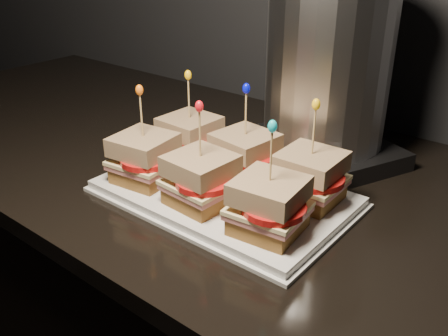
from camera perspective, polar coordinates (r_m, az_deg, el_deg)
The scene contains 47 objects.
platter at distance 0.79m, azimuth 0.00°, elevation -2.99°, with size 0.38×0.24×0.02m, color silver.
platter_rim at distance 0.80m, azimuth 0.00°, elevation -3.37°, with size 0.39×0.25×0.01m, color silver.
sandwich_0_bread_bot at distance 0.89m, azimuth -3.85°, elevation 1.86°, with size 0.09×0.09×0.02m, color brown.
sandwich_0_ham at distance 0.88m, azimuth -3.88°, elevation 2.80°, with size 0.09×0.09×0.01m, color #BB5F59.
sandwich_0_cheese at distance 0.88m, azimuth -3.90°, elevation 3.22°, with size 0.10×0.09×0.01m, color #F8E29C.
sandwich_0_tomato at distance 0.87m, azimuth -3.59°, elevation 3.37°, with size 0.09×0.09×0.01m, color red.
sandwich_0_bread_top at distance 0.87m, azimuth -3.95°, elevation 4.85°, with size 0.09×0.09×0.03m, color #53260F.
sandwich_0_pick at distance 0.86m, azimuth -4.04°, elevation 7.65°, with size 0.00×0.00×0.09m, color tan.
sandwich_0_frill at distance 0.84m, azimuth -4.14°, elevation 10.56°, with size 0.01×0.01×0.02m, color #FEB90C.
sandwich_1_bread_bot at distance 0.82m, azimuth 2.37°, elevation -0.29°, with size 0.09×0.09×0.02m, color brown.
sandwich_1_ham at distance 0.81m, azimuth 2.39°, elevation 0.71°, with size 0.09×0.09×0.01m, color #BB5F59.
sandwich_1_cheese at distance 0.81m, azimuth 2.40°, elevation 1.16°, with size 0.10×0.09×0.01m, color #F8E29C.
sandwich_1_tomato at distance 0.80m, azimuth 2.84°, elevation 1.28°, with size 0.09×0.09×0.01m, color red.
sandwich_1_bread_top at distance 0.80m, azimuth 2.44°, elevation 2.91°, with size 0.09×0.09×0.03m, color #53260F.
sandwich_1_pick at distance 0.78m, azimuth 2.50°, elevation 5.93°, with size 0.00×0.00×0.09m, color tan.
sandwich_1_frill at distance 0.77m, azimuth 2.56°, elevation 9.08°, with size 0.01×0.01×0.02m, color #050AE3.
sandwich_2_bread_bot at distance 0.76m, azimuth 9.64°, elevation -2.80°, with size 0.09×0.09×0.02m, color brown.
sandwich_2_ham at distance 0.76m, azimuth 9.73°, elevation -1.74°, with size 0.09×0.09×0.01m, color #BB5F59.
sandwich_2_cheese at distance 0.75m, azimuth 9.77°, elevation -1.27°, with size 0.10×0.09×0.01m, color #F8E29C.
sandwich_2_tomato at distance 0.74m, azimuth 10.38°, elevation -1.18°, with size 0.09×0.09×0.01m, color red.
sandwich_2_bread_top at distance 0.74m, azimuth 9.93°, elevation 0.58°, with size 0.09×0.09×0.03m, color #53260F.
sandwich_2_pick at distance 0.72m, azimuth 10.19°, elevation 3.79°, with size 0.00×0.00×0.09m, color tan.
sandwich_2_frill at distance 0.71m, azimuth 10.48°, elevation 7.17°, with size 0.01×0.01×0.02m, color yellow.
sandwich_3_bread_bot at distance 0.82m, azimuth -8.94°, elevation -0.55°, with size 0.09×0.09×0.02m, color brown.
sandwich_3_ham at distance 0.82m, azimuth -9.01°, elevation 0.45°, with size 0.09×0.09×0.01m, color #BB5F59.
sandwich_3_cheese at distance 0.81m, azimuth -9.05°, elevation 0.90°, with size 0.10×0.09×0.01m, color #F8E29C.
sandwich_3_tomato at distance 0.80m, azimuth -8.81°, elevation 1.02°, with size 0.09×0.09×0.01m, color red.
sandwich_3_bread_top at distance 0.80m, azimuth -9.18°, elevation 2.64°, with size 0.09×0.09×0.03m, color #53260F.
sandwich_3_pick at distance 0.79m, azimuth -9.41°, elevation 5.65°, with size 0.00×0.00×0.09m, color tan.
sandwich_3_frill at distance 0.77m, azimuth -9.65°, elevation 8.78°, with size 0.01×0.01×0.02m, color orange.
sandwich_4_bread_bot at distance 0.75m, azimuth -2.61°, elevation -3.15°, with size 0.09×0.09×0.02m, color brown.
sandwich_4_ham at distance 0.74m, azimuth -2.64°, elevation -2.07°, with size 0.09×0.09×0.01m, color #BB5F59.
sandwich_4_cheese at distance 0.74m, azimuth -2.65°, elevation -1.59°, with size 0.10×0.09×0.01m, color #F8E29C.
sandwich_4_tomato at distance 0.72m, azimuth -2.26°, elevation -1.51°, with size 0.09×0.09×0.01m, color red.
sandwich_4_bread_top at distance 0.72m, azimuth -2.69°, elevation 0.30°, with size 0.09×0.09×0.03m, color #53260F.
sandwich_4_pick at distance 0.71m, azimuth -2.77°, elevation 3.59°, with size 0.00×0.00×0.09m, color tan.
sandwich_4_frill at distance 0.69m, azimuth -2.85°, elevation 7.06°, with size 0.01×0.01×0.02m, color red.
sandwich_5_bread_bot at distance 0.68m, azimuth 5.05°, elevation -6.23°, with size 0.09×0.09×0.02m, color brown.
sandwich_5_ham at distance 0.67m, azimuth 5.11°, elevation -5.08°, with size 0.09×0.09×0.01m, color #BB5F59.
sandwich_5_cheese at distance 0.67m, azimuth 5.13°, elevation -4.57°, with size 0.10×0.09×0.01m, color #F8E29C.
sandwich_5_tomato at distance 0.66m, azimuth 5.73°, elevation -4.54°, with size 0.09×0.09×0.01m, color red.
sandwich_5_bread_top at distance 0.66m, azimuth 5.22°, elevation -2.55°, with size 0.09×0.09×0.03m, color #53260F.
sandwich_5_pick at distance 0.64m, azimuth 5.38°, elevation 1.00°, with size 0.00×0.00×0.09m, color tan.
sandwich_5_frill at distance 0.62m, azimuth 5.55°, elevation 4.77°, with size 0.01×0.01×0.02m, color #13B9C0.
appliance_base at distance 0.95m, azimuth 10.97°, elevation 2.23°, with size 0.26×0.22×0.03m, color #262628.
appliance_body at distance 0.90m, azimuth 11.81°, elevation 11.34°, with size 0.22×0.22×0.28m, color silver.
appliance at distance 0.91m, azimuth 11.78°, elevation 11.01°, with size 0.26×0.22×0.33m, color silver, non-canonical shape.
Camera 1 is at (0.21, 1.01, 1.29)m, focal length 40.00 mm.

